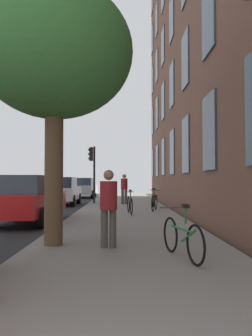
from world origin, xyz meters
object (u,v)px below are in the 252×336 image
Objects in this scene: car_1 at (27,199)px; car_2 at (61,191)px; bicycle_0 at (182,237)px; bicycle_3 at (153,199)px; pedestrian_1 at (124,187)px; traffic_light at (92,164)px; tree_near at (55,54)px; car_3 at (84,188)px; bicycle_1 at (130,204)px; pedestrian_0 at (109,203)px; bicycle_2 at (154,202)px.

car_1 and car_2 have the same top height.
car_1 reaches higher than bicycle_0.
bicycle_3 is 2.51m from pedestrian_1.
traffic_light is 0.60× the size of tree_near.
traffic_light reaches higher than bicycle_3.
tree_near reaches higher than car_3.
bicycle_1 is 1.01× the size of bicycle_3.
pedestrian_0 is 0.36× the size of car_1.
tree_near is at bearing 165.65° from pedestrian_0.
bicycle_2 reaches higher than bicycle_0.
bicycle_0 is 0.39× the size of car_1.
tree_near is 1.28× the size of car_1.
tree_near is 5.89m from car_1.
pedestrian_0 reaches higher than bicycle_1.
car_2 is 8.34m from car_3.
pedestrian_0 is 0.93× the size of pedestrian_1.
pedestrian_0 is 5.66m from car_1.
pedestrian_0 is at bearing -83.74° from traffic_light.
bicycle_2 is 13.99m from car_3.
bicycle_0 is 14.86m from car_2.
traffic_light is 1.98× the size of pedestrian_1.
bicycle_0 is 1.05× the size of bicycle_2.
traffic_light is 8.75m from car_1.
bicycle_3 is (3.03, 10.08, -3.68)m from tree_near.
car_1 is at bearing -87.98° from car_2.
bicycle_3 is at bearing 79.81° from pedestrian_0.
pedestrian_0 is at bearing -100.19° from bicycle_3.
pedestrian_1 is 9.71m from car_3.
car_1 is at bearing -90.41° from car_3.
tree_near reaches higher than bicycle_0.
tree_near reaches higher than traffic_light.
bicycle_2 is at bearing 52.18° from bicycle_1.
bicycle_1 is 0.42× the size of car_2.
pedestrian_1 reaches higher than bicycle_2.
pedestrian_0 is (1.46, -13.30, -1.40)m from traffic_light.
tree_near is 1.38× the size of car_2.
car_1 is (-3.36, -7.51, -0.24)m from pedestrian_1.
pedestrian_1 is 8.23m from car_1.
car_3 is at bearing 94.50° from tree_near.
tree_near reaches higher than bicycle_3.
pedestrian_1 is (-1.31, 4.08, 0.58)m from bicycle_2.
bicycle_2 is at bearing 87.52° from bicycle_0.
car_2 is at bearing 99.20° from tree_near.
pedestrian_1 is 3.75m from car_2.
traffic_light is at bearing -80.48° from car_3.
traffic_light is at bearing 152.70° from pedestrian_1.
bicycle_3 is at bearing -41.24° from traffic_light.
bicycle_1 is 5.55m from pedestrian_1.
tree_near is at bearing -97.44° from pedestrian_1.
car_3 is (-3.24, 9.15, -0.24)m from pedestrian_1.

